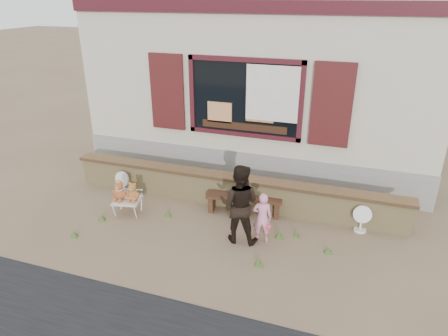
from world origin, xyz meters
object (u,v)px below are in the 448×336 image
(teddy_bear_left, at_px, (119,190))
(child, at_px, (262,218))
(teddy_bear_right, at_px, (133,191))
(adult, at_px, (239,204))
(bench, at_px, (244,201))
(folding_chair, at_px, (127,201))

(teddy_bear_left, bearing_deg, child, -12.43)
(teddy_bear_left, xyz_separation_m, teddy_bear_right, (0.27, 0.06, -0.01))
(child, distance_m, adult, 0.48)
(bench, distance_m, teddy_bear_right, 2.21)
(teddy_bear_right, bearing_deg, folding_chair, 180.00)
(teddy_bear_right, bearing_deg, bench, 7.80)
(bench, bearing_deg, teddy_bear_left, -169.56)
(bench, height_order, adult, adult)
(teddy_bear_left, bearing_deg, bench, 6.92)
(teddy_bear_left, bearing_deg, teddy_bear_right, -0.00)
(folding_chair, relative_size, child, 0.63)
(bench, xyz_separation_m, teddy_bear_left, (-2.35, -0.78, 0.24))
(bench, distance_m, folding_chair, 2.34)
(teddy_bear_right, relative_size, child, 0.41)
(child, bearing_deg, folding_chair, -13.44)
(teddy_bear_right, bearing_deg, adult, -16.76)
(teddy_bear_right, xyz_separation_m, child, (2.64, -0.10, -0.04))
(child, height_order, adult, adult)
(folding_chair, height_order, adult, adult)
(folding_chair, distance_m, teddy_bear_right, 0.27)
(bench, relative_size, teddy_bear_left, 3.77)
(bench, xyz_separation_m, adult, (0.17, -0.93, 0.45))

